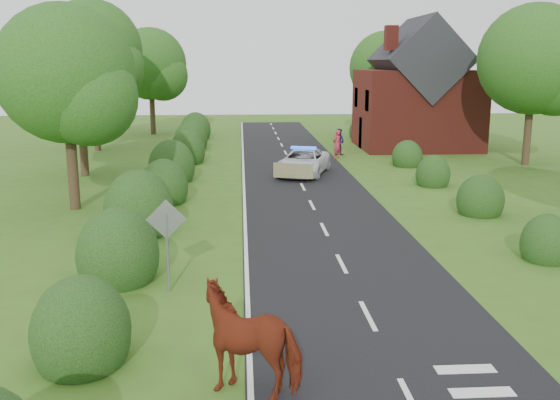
{
  "coord_description": "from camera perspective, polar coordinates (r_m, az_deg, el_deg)",
  "views": [
    {
      "loc": [
        -3.02,
        -13.98,
        6.03
      ],
      "look_at": [
        -1.67,
        7.32,
        1.3
      ],
      "focal_mm": 40.0,
      "sensor_mm": 36.0,
      "label": 1
    }
  ],
  "objects": [
    {
      "name": "cow",
      "position": [
        12.04,
        -2.52,
        -13.01
      ],
      "size": [
        2.64,
        1.86,
        1.69
      ],
      "primitive_type": "imported",
      "rotation": [
        0.0,
        0.0,
        -1.85
      ],
      "color": "#5E2713",
      "rests_on": "ground"
    },
    {
      "name": "tree_right_c",
      "position": [
        53.27,
        9.93,
        11.57
      ],
      "size": [
        6.15,
        6.0,
        8.58
      ],
      "color": "#332316",
      "rests_on": "ground"
    },
    {
      "name": "hedgerow_left",
      "position": [
        26.44,
        -11.13,
        0.73
      ],
      "size": [
        2.75,
        50.41,
        3.0
      ],
      "color": "black",
      "rests_on": "ground"
    },
    {
      "name": "pedestrian_purple",
      "position": [
        41.69,
        5.39,
        5.33
      ],
      "size": [
        1.07,
        1.05,
        1.74
      ],
      "primitive_type": "imported",
      "rotation": [
        0.0,
        0.0,
        2.42
      ],
      "color": "#2E154E",
      "rests_on": "ground"
    },
    {
      "name": "tree_left_b",
      "position": [
        34.84,
        -17.57,
        10.3
      ],
      "size": [
        5.74,
        5.6,
        8.07
      ],
      "color": "#332316",
      "rests_on": "ground"
    },
    {
      "name": "house",
      "position": [
        45.77,
        12.43,
        9.39
      ],
      "size": [
        8.0,
        7.4,
        9.17
      ],
      "color": "maroon",
      "rests_on": "ground"
    },
    {
      "name": "tree_left_c",
      "position": [
        44.86,
        -16.48,
        12.63
      ],
      "size": [
        6.97,
        6.8,
        10.22
      ],
      "color": "#332316",
      "rests_on": "ground"
    },
    {
      "name": "pedestrian_red",
      "position": [
        40.0,
        5.23,
        5.09
      ],
      "size": [
        0.79,
        0.78,
        1.83
      ],
      "primitive_type": "imported",
      "rotation": [
        0.0,
        0.0,
        3.9
      ],
      "color": "#B62841",
      "rests_on": "ground"
    },
    {
      "name": "road",
      "position": [
        29.75,
        2.29,
        0.81
      ],
      "size": [
        6.0,
        70.0,
        0.02
      ],
      "primitive_type": "cube",
      "color": "black",
      "rests_on": "ground"
    },
    {
      "name": "road_sign",
      "position": [
        16.68,
        -10.32,
        -2.92
      ],
      "size": [
        1.06,
        0.08,
        2.53
      ],
      "color": "gray",
      "rests_on": "ground"
    },
    {
      "name": "tree_left_a",
      "position": [
        26.71,
        -18.52,
        10.38
      ],
      "size": [
        5.74,
        5.6,
        8.38
      ],
      "color": "#332316",
      "rests_on": "ground"
    },
    {
      "name": "tree_right_b",
      "position": [
        39.78,
        22.65,
        11.42
      ],
      "size": [
        6.56,
        6.4,
        9.4
      ],
      "color": "#332316",
      "rests_on": "ground"
    },
    {
      "name": "ground",
      "position": [
        15.52,
        8.03,
        -10.5
      ],
      "size": [
        120.0,
        120.0,
        0.0
      ],
      "primitive_type": "plane",
      "color": "#3C5F1E"
    },
    {
      "name": "tree_left_d",
      "position": [
        54.31,
        -11.49,
        11.83
      ],
      "size": [
        6.15,
        6.0,
        8.89
      ],
      "color": "#332316",
      "rests_on": "ground"
    },
    {
      "name": "police_van",
      "position": [
        34.16,
        2.15,
        3.5
      ],
      "size": [
        3.7,
        5.47,
        1.54
      ],
      "rotation": [
        0.0,
        0.0,
        -0.31
      ],
      "color": "silver",
      "rests_on": "ground"
    },
    {
      "name": "road_markings",
      "position": [
        27.6,
        -0.58,
        -0.07
      ],
      "size": [
        4.96,
        70.0,
        0.01
      ],
      "color": "white",
      "rests_on": "road"
    },
    {
      "name": "hedgerow_right",
      "position": [
        27.51,
        16.93,
        0.46
      ],
      "size": [
        2.1,
        45.78,
        2.1
      ],
      "color": "black",
      "rests_on": "ground"
    }
  ]
}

